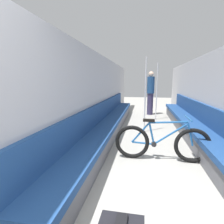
% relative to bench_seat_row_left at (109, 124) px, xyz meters
% --- Properties ---
extents(wall_left, '(0.10, 10.87, 2.06)m').
position_rel_bench_seat_row_left_xyz_m(wall_left, '(-0.27, -0.08, 0.75)').
color(wall_left, '#B2B2B7').
rests_on(wall_left, ground).
extents(wall_right, '(0.10, 10.87, 2.06)m').
position_rel_bench_seat_row_left_xyz_m(wall_right, '(2.38, -0.08, 0.75)').
color(wall_right, '#B2B2B7').
rests_on(wall_right, ground).
extents(bench_seat_row_left, '(0.50, 6.89, 0.87)m').
position_rel_bench_seat_row_left_xyz_m(bench_seat_row_left, '(0.00, 0.00, 0.00)').
color(bench_seat_row_left, '#5B5B60').
rests_on(bench_seat_row_left, ground).
extents(bench_seat_row_right, '(0.50, 6.89, 0.87)m').
position_rel_bench_seat_row_left_xyz_m(bench_seat_row_right, '(2.11, 0.00, 0.00)').
color(bench_seat_row_right, '#5B5B60').
rests_on(bench_seat_row_right, ground).
extents(bicycle, '(1.65, 0.46, 0.80)m').
position_rel_bench_seat_row_left_xyz_m(bicycle, '(1.21, -1.33, 0.05)').
color(bicycle, black).
rests_on(bicycle, ground).
extents(grab_pole_near, '(0.08, 0.08, 2.04)m').
position_rel_bench_seat_row_left_xyz_m(grab_pole_near, '(1.33, 2.13, 0.71)').
color(grab_pole_near, gray).
rests_on(grab_pole_near, ground).
extents(grab_pole_far, '(0.08, 0.08, 2.04)m').
position_rel_bench_seat_row_left_xyz_m(grab_pole_far, '(0.92, 0.44, 0.71)').
color(grab_pole_far, gray).
rests_on(grab_pole_far, ground).
extents(passenger_standing, '(0.30, 0.30, 1.79)m').
position_rel_bench_seat_row_left_xyz_m(passenger_standing, '(1.15, 3.08, 0.65)').
color(passenger_standing, '#332D4C').
rests_on(passenger_standing, ground).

